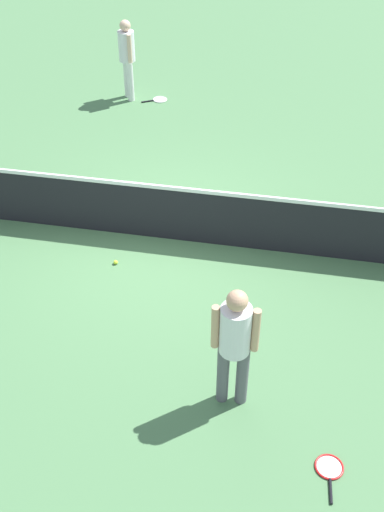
# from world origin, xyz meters

# --- Properties ---
(ground_plane) EXTENTS (40.00, 40.00, 0.00)m
(ground_plane) POSITION_xyz_m (0.00, 0.00, 0.00)
(ground_plane) COLOR #4C7A4C
(court_net) EXTENTS (10.09, 0.09, 1.07)m
(court_net) POSITION_xyz_m (0.00, 0.00, 0.50)
(court_net) COLOR #4C4C51
(court_net) RESTS_ON ground_plane
(player_near_side) EXTENTS (0.52, 0.36, 1.70)m
(player_near_side) POSITION_xyz_m (1.48, -2.90, 1.01)
(player_near_side) COLOR #595960
(player_near_side) RESTS_ON ground_plane
(player_far_side) EXTENTS (0.47, 0.48, 1.70)m
(player_far_side) POSITION_xyz_m (-1.83, 4.79, 1.01)
(player_far_side) COLOR white
(player_far_side) RESTS_ON ground_plane
(tennis_racket_near_player) EXTENTS (0.33, 0.59, 0.03)m
(tennis_racket_near_player) POSITION_xyz_m (2.64, -3.63, 0.01)
(tennis_racket_near_player) COLOR red
(tennis_racket_near_player) RESTS_ON ground_plane
(tennis_racket_far_player) EXTENTS (0.59, 0.44, 0.03)m
(tennis_racket_far_player) POSITION_xyz_m (-1.18, 4.81, 0.01)
(tennis_racket_far_player) COLOR white
(tennis_racket_far_player) RESTS_ON ground_plane
(tennis_ball_midcourt) EXTENTS (0.07, 0.07, 0.07)m
(tennis_ball_midcourt) POSITION_xyz_m (-0.54, -0.76, 0.03)
(tennis_ball_midcourt) COLOR #C6E033
(tennis_ball_midcourt) RESTS_ON ground_plane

